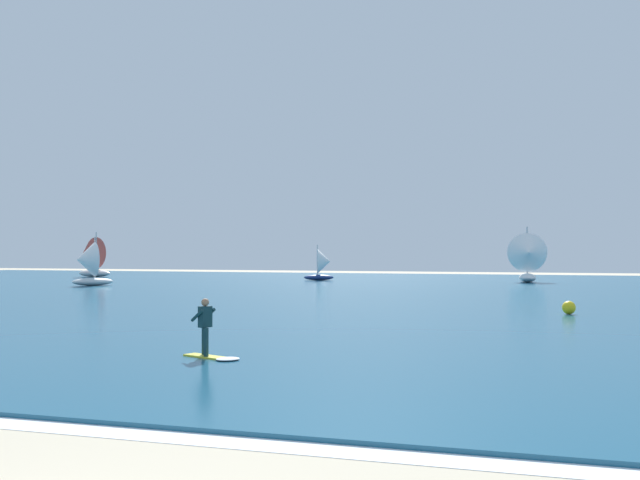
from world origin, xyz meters
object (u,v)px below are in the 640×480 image
(sailboat_center_horizon, at_px, (528,257))
(sailboat_leading, at_px, (90,256))
(kitesurfer, at_px, (210,336))
(sailboat_mid_left, at_px, (87,263))
(sailboat_outermost, at_px, (323,264))
(marker_buoy, at_px, (569,308))

(sailboat_center_horizon, relative_size, sailboat_leading, 1.03)
(kitesurfer, xyz_separation_m, sailboat_leading, (-44.02, 57.93, 1.78))
(sailboat_mid_left, bearing_deg, sailboat_center_horizon, 28.37)
(sailboat_outermost, bearing_deg, sailboat_center_horizon, 3.06)
(sailboat_mid_left, xyz_separation_m, sailboat_outermost, (15.64, 18.39, -0.28))
(kitesurfer, distance_m, marker_buoy, 21.21)
(sailboat_mid_left, xyz_separation_m, marker_buoy, (40.02, -18.90, -1.63))
(sailboat_center_horizon, distance_m, marker_buoy, 38.64)
(kitesurfer, relative_size, sailboat_outermost, 0.55)
(sailboat_outermost, bearing_deg, marker_buoy, -56.82)
(kitesurfer, height_order, sailboat_outermost, sailboat_outermost)
(sailboat_mid_left, relative_size, sailboat_center_horizon, 0.79)
(sailboat_mid_left, bearing_deg, sailboat_leading, 124.03)
(sailboat_leading, bearing_deg, sailboat_mid_left, -55.97)
(sailboat_leading, height_order, marker_buoy, sailboat_leading)
(sailboat_center_horizon, xyz_separation_m, sailboat_outermost, (-20.44, -1.09, -0.80))
(sailboat_mid_left, xyz_separation_m, sailboat_center_horizon, (36.08, 19.48, 0.52))
(kitesurfer, xyz_separation_m, sailboat_outermost, (-14.80, 56.21, 1.07))
(sailboat_outermost, bearing_deg, kitesurfer, -75.24)
(kitesurfer, distance_m, sailboat_center_horizon, 57.61)
(kitesurfer, xyz_separation_m, sailboat_center_horizon, (5.63, 57.30, 1.86))
(kitesurfer, distance_m, sailboat_leading, 72.78)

